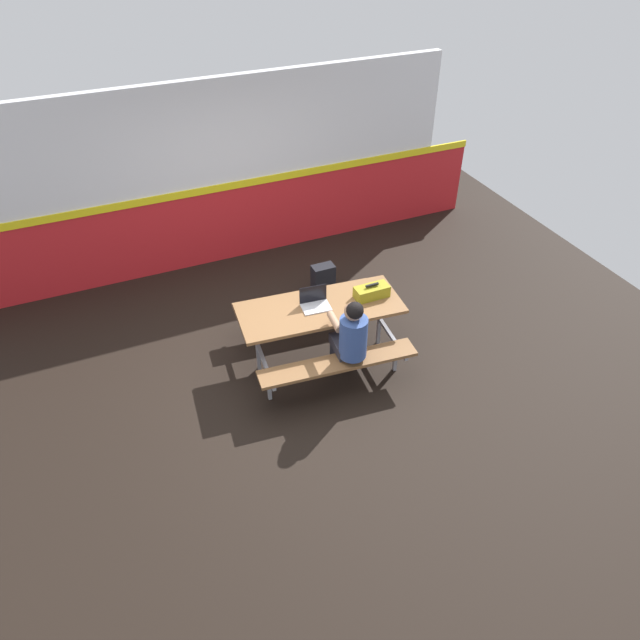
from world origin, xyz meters
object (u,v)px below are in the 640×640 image
student_nearer (351,336)px  picnic_table_main (320,318)px  laptop_silver (315,302)px  backpack_dark (323,280)px  toolbox_grey (372,292)px

student_nearer → picnic_table_main: bearing=100.9°
student_nearer → laptop_silver: student_nearer is taller
laptop_silver → backpack_dark: (0.60, 1.15, -0.57)m
picnic_table_main → backpack_dark: size_ratio=4.37×
toolbox_grey → backpack_dark: bearing=93.0°
toolbox_grey → backpack_dark: size_ratio=0.91×
picnic_table_main → laptop_silver: (-0.05, 0.04, 0.21)m
picnic_table_main → laptop_silver: size_ratio=5.68×
picnic_table_main → toolbox_grey: toolbox_grey is taller
student_nearer → toolbox_grey: student_nearer is taller
picnic_table_main → backpack_dark: 1.36m
laptop_silver → backpack_dark: 1.42m
student_nearer → toolbox_grey: bearing=44.9°
student_nearer → toolbox_grey: (0.51, 0.51, 0.10)m
picnic_table_main → toolbox_grey: 0.67m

